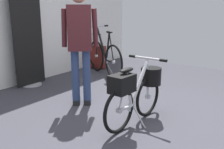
{
  "coord_description": "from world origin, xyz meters",
  "views": [
    {
      "loc": [
        -2.48,
        -1.46,
        1.32
      ],
      "look_at": [
        -0.03,
        0.27,
        0.55
      ],
      "focal_mm": 39.33,
      "sensor_mm": 36.0,
      "label": 1
    }
  ],
  "objects_px": {
    "floor_banner_stand": "(28,38)",
    "visitor_near_wall": "(80,40)",
    "display_bike_left": "(104,57)",
    "rolling_suitcase": "(98,57)",
    "folding_bike_foreground": "(137,89)"
  },
  "relations": [
    {
      "from": "floor_banner_stand",
      "to": "visitor_near_wall",
      "type": "bearing_deg",
      "value": -97.49
    },
    {
      "from": "folding_bike_foreground",
      "to": "display_bike_left",
      "type": "distance_m",
      "value": 2.39
    },
    {
      "from": "rolling_suitcase",
      "to": "folding_bike_foreground",
      "type": "bearing_deg",
      "value": -132.52
    },
    {
      "from": "folding_bike_foreground",
      "to": "display_bike_left",
      "type": "bearing_deg",
      "value": 46.48
    },
    {
      "from": "floor_banner_stand",
      "to": "visitor_near_wall",
      "type": "distance_m",
      "value": 1.43
    },
    {
      "from": "folding_bike_foreground",
      "to": "visitor_near_wall",
      "type": "relative_size",
      "value": 0.68
    },
    {
      "from": "display_bike_left",
      "to": "rolling_suitcase",
      "type": "height_order",
      "value": "display_bike_left"
    },
    {
      "from": "display_bike_left",
      "to": "rolling_suitcase",
      "type": "xyz_separation_m",
      "value": [
        0.4,
        0.5,
        -0.11
      ]
    },
    {
      "from": "display_bike_left",
      "to": "rolling_suitcase",
      "type": "bearing_deg",
      "value": 51.24
    },
    {
      "from": "display_bike_left",
      "to": "rolling_suitcase",
      "type": "relative_size",
      "value": 1.65
    },
    {
      "from": "visitor_near_wall",
      "to": "rolling_suitcase",
      "type": "relative_size",
      "value": 1.99
    },
    {
      "from": "rolling_suitcase",
      "to": "floor_banner_stand",
      "type": "bearing_deg",
      "value": 175.56
    },
    {
      "from": "floor_banner_stand",
      "to": "rolling_suitcase",
      "type": "bearing_deg",
      "value": -4.44
    },
    {
      "from": "folding_bike_foreground",
      "to": "visitor_near_wall",
      "type": "height_order",
      "value": "visitor_near_wall"
    },
    {
      "from": "floor_banner_stand",
      "to": "folding_bike_foreground",
      "type": "relative_size",
      "value": 1.69
    }
  ]
}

